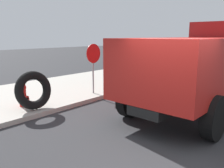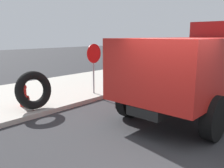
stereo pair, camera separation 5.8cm
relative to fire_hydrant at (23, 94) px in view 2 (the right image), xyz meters
name	(u,v)px [view 2 (the right image)]	position (x,y,z in m)	size (l,w,h in m)	color
ground_plane	(163,153)	(0.41, -5.02, -0.56)	(80.00, 80.00, 0.00)	#2D2D30
sidewalk_curb	(14,98)	(0.41, 1.48, -0.48)	(36.00, 5.00, 0.15)	#ADA89E
fire_hydrant	(23,94)	(0.00, 0.00, 0.00)	(0.27, 0.61, 0.77)	red
loose_tire	(34,90)	(0.06, -0.58, 0.22)	(1.22, 1.22, 0.27)	black
stop_sign	(94,59)	(2.84, -0.49, 0.98)	(0.76, 0.08, 2.00)	gray
dump_truck_red	(206,61)	(4.29, -4.40, 1.05)	(7.07, 2.97, 3.00)	red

